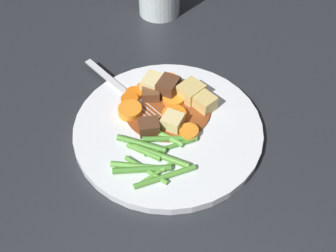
{
  "coord_description": "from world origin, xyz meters",
  "views": [
    {
      "loc": [
        -0.38,
        -0.07,
        0.46
      ],
      "look_at": [
        0.0,
        0.0,
        0.01
      ],
      "focal_mm": 44.18,
      "sensor_mm": 36.0,
      "label": 1
    }
  ],
  "objects_px": {
    "carrot_slice_2": "(168,81)",
    "carrot_slice_7": "(189,133)",
    "dinner_plate": "(168,129)",
    "potato_chunk_1": "(191,92)",
    "meat_chunk_0": "(168,88)",
    "potato_chunk_2": "(155,85)",
    "meat_chunk_1": "(151,93)",
    "fork": "(123,90)",
    "carrot_slice_4": "(146,89)",
    "potato_chunk_3": "(204,102)",
    "carrot_slice_0": "(130,111)",
    "potato_chunk_0": "(172,123)",
    "meat_chunk_2": "(149,127)",
    "carrot_slice_5": "(134,94)",
    "carrot_slice_6": "(174,116)",
    "carrot_slice_1": "(172,99)",
    "carrot_slice_3": "(130,101)"
  },
  "relations": [
    {
      "from": "dinner_plate",
      "to": "meat_chunk_1",
      "type": "relative_size",
      "value": 9.8
    },
    {
      "from": "potato_chunk_0",
      "to": "potato_chunk_3",
      "type": "bearing_deg",
      "value": -39.74
    },
    {
      "from": "carrot_slice_0",
      "to": "potato_chunk_0",
      "type": "distance_m",
      "value": 0.07
    },
    {
      "from": "potato_chunk_3",
      "to": "meat_chunk_2",
      "type": "height_order",
      "value": "potato_chunk_3"
    },
    {
      "from": "meat_chunk_1",
      "to": "fork",
      "type": "bearing_deg",
      "value": 81.64
    },
    {
      "from": "carrot_slice_2",
      "to": "carrot_slice_7",
      "type": "relative_size",
      "value": 1.08
    },
    {
      "from": "dinner_plate",
      "to": "potato_chunk_1",
      "type": "height_order",
      "value": "potato_chunk_1"
    },
    {
      "from": "meat_chunk_0",
      "to": "fork",
      "type": "relative_size",
      "value": 0.23
    },
    {
      "from": "potato_chunk_1",
      "to": "potato_chunk_3",
      "type": "bearing_deg",
      "value": -127.3
    },
    {
      "from": "carrot_slice_4",
      "to": "potato_chunk_3",
      "type": "height_order",
      "value": "potato_chunk_3"
    },
    {
      "from": "meat_chunk_0",
      "to": "carrot_slice_0",
      "type": "bearing_deg",
      "value": 135.42
    },
    {
      "from": "carrot_slice_7",
      "to": "carrot_slice_2",
      "type": "bearing_deg",
      "value": 24.83
    },
    {
      "from": "fork",
      "to": "potato_chunk_1",
      "type": "bearing_deg",
      "value": -88.57
    },
    {
      "from": "meat_chunk_0",
      "to": "carrot_slice_1",
      "type": "bearing_deg",
      "value": -145.2
    },
    {
      "from": "carrot_slice_1",
      "to": "potato_chunk_2",
      "type": "relative_size",
      "value": 1.01
    },
    {
      "from": "carrot_slice_3",
      "to": "carrot_slice_4",
      "type": "bearing_deg",
      "value": -32.37
    },
    {
      "from": "carrot_slice_1",
      "to": "fork",
      "type": "xyz_separation_m",
      "value": [
        0.01,
        0.08,
        -0.0
      ]
    },
    {
      "from": "carrot_slice_0",
      "to": "potato_chunk_3",
      "type": "relative_size",
      "value": 1.09
    },
    {
      "from": "potato_chunk_0",
      "to": "potato_chunk_1",
      "type": "xyz_separation_m",
      "value": [
        0.06,
        -0.02,
        0.0
      ]
    },
    {
      "from": "carrot_slice_0",
      "to": "potato_chunk_0",
      "type": "relative_size",
      "value": 1.27
    },
    {
      "from": "carrot_slice_1",
      "to": "carrot_slice_7",
      "type": "distance_m",
      "value": 0.07
    },
    {
      "from": "carrot_slice_3",
      "to": "meat_chunk_0",
      "type": "distance_m",
      "value": 0.06
    },
    {
      "from": "carrot_slice_3",
      "to": "fork",
      "type": "relative_size",
      "value": 0.18
    },
    {
      "from": "carrot_slice_7",
      "to": "fork",
      "type": "bearing_deg",
      "value": 57.72
    },
    {
      "from": "carrot_slice_0",
      "to": "meat_chunk_1",
      "type": "bearing_deg",
      "value": -31.93
    },
    {
      "from": "carrot_slice_0",
      "to": "carrot_slice_7",
      "type": "height_order",
      "value": "same"
    },
    {
      "from": "potato_chunk_3",
      "to": "meat_chunk_1",
      "type": "height_order",
      "value": "potato_chunk_3"
    },
    {
      "from": "carrot_slice_7",
      "to": "meat_chunk_0",
      "type": "height_order",
      "value": "meat_chunk_0"
    },
    {
      "from": "carrot_slice_5",
      "to": "potato_chunk_2",
      "type": "xyz_separation_m",
      "value": [
        0.02,
        -0.03,
        0.01
      ]
    },
    {
      "from": "carrot_slice_2",
      "to": "potato_chunk_3",
      "type": "bearing_deg",
      "value": -124.53
    },
    {
      "from": "potato_chunk_1",
      "to": "potato_chunk_2",
      "type": "relative_size",
      "value": 1.04
    },
    {
      "from": "carrot_slice_7",
      "to": "fork",
      "type": "distance_m",
      "value": 0.13
    },
    {
      "from": "carrot_slice_6",
      "to": "carrot_slice_5",
      "type": "bearing_deg",
      "value": 62.28
    },
    {
      "from": "meat_chunk_0",
      "to": "dinner_plate",
      "type": "bearing_deg",
      "value": -170.31
    },
    {
      "from": "carrot_slice_6",
      "to": "meat_chunk_0",
      "type": "bearing_deg",
      "value": 20.13
    },
    {
      "from": "carrot_slice_7",
      "to": "potato_chunk_3",
      "type": "distance_m",
      "value": 0.06
    },
    {
      "from": "carrot_slice_4",
      "to": "potato_chunk_0",
      "type": "distance_m",
      "value": 0.08
    },
    {
      "from": "potato_chunk_1",
      "to": "potato_chunk_2",
      "type": "height_order",
      "value": "potato_chunk_1"
    },
    {
      "from": "carrot_slice_2",
      "to": "carrot_slice_1",
      "type": "bearing_deg",
      "value": -161.47
    },
    {
      "from": "carrot_slice_4",
      "to": "carrot_slice_5",
      "type": "xyz_separation_m",
      "value": [
        -0.01,
        0.02,
        -0.0
      ]
    },
    {
      "from": "carrot_slice_0",
      "to": "meat_chunk_2",
      "type": "height_order",
      "value": "meat_chunk_2"
    },
    {
      "from": "carrot_slice_5",
      "to": "meat_chunk_1",
      "type": "xyz_separation_m",
      "value": [
        0.0,
        -0.03,
        0.01
      ]
    },
    {
      "from": "dinner_plate",
      "to": "carrot_slice_5",
      "type": "xyz_separation_m",
      "value": [
        0.05,
        0.06,
        0.01
      ]
    },
    {
      "from": "carrot_slice_2",
      "to": "carrot_slice_3",
      "type": "relative_size",
      "value": 1.13
    },
    {
      "from": "carrot_slice_0",
      "to": "fork",
      "type": "height_order",
      "value": "carrot_slice_0"
    },
    {
      "from": "potato_chunk_0",
      "to": "potato_chunk_2",
      "type": "bearing_deg",
      "value": 28.79
    },
    {
      "from": "carrot_slice_1",
      "to": "carrot_slice_6",
      "type": "distance_m",
      "value": 0.04
    },
    {
      "from": "carrot_slice_5",
      "to": "potato_chunk_2",
      "type": "relative_size",
      "value": 0.78
    },
    {
      "from": "carrot_slice_0",
      "to": "carrot_slice_6",
      "type": "distance_m",
      "value": 0.06
    },
    {
      "from": "carrot_slice_4",
      "to": "potato_chunk_0",
      "type": "relative_size",
      "value": 1.01
    }
  ]
}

